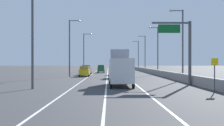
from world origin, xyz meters
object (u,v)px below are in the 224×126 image
object	(u,v)px
lamp_post_left_mid	(71,44)
box_truck	(120,69)
lamp_post_right_fifth	(138,53)
lamp_post_right_second	(181,40)
overhead_sign_gantry	(184,45)
lamp_post_left_near	(35,28)
lamp_post_right_third	(157,47)
car_blue_4	(115,72)
speed_advisory_sign	(215,72)
lamp_post_right_fourth	(144,51)
lamp_post_left_far	(85,50)
car_yellow_1	(85,71)
car_green_0	(101,69)
car_gray_2	(86,70)
car_white_3	(115,71)

from	to	relation	value
lamp_post_left_mid	box_truck	distance (m)	22.17
lamp_post_right_fifth	box_truck	xyz separation A→B (m)	(-9.39, -69.31, -4.18)
lamp_post_right_second	lamp_post_left_mid	size ratio (longest dim) A/B	1.00
lamp_post_right_second	lamp_post_right_fifth	bearing A→B (deg)	90.17
overhead_sign_gantry	lamp_post_left_near	world-z (taller)	lamp_post_left_near
lamp_post_right_third	lamp_post_left_mid	world-z (taller)	same
car_blue_4	box_truck	xyz separation A→B (m)	(0.33, -14.41, 0.89)
lamp_post_right_second	lamp_post_left_near	xyz separation A→B (m)	(-18.17, -13.71, 0.00)
speed_advisory_sign	lamp_post_left_near	xyz separation A→B (m)	(-16.57, 3.25, 4.31)
lamp_post_right_fourth	overhead_sign_gantry	bearing A→B (deg)	-91.99
speed_advisory_sign	lamp_post_right_fifth	world-z (taller)	lamp_post_right_fifth
lamp_post_right_fifth	lamp_post_left_near	distance (m)	75.04
lamp_post_left_mid	car_blue_4	world-z (taller)	lamp_post_left_mid
lamp_post_right_fourth	lamp_post_left_far	xyz separation A→B (m)	(-17.05, -5.83, 0.00)
lamp_post_right_third	overhead_sign_gantry	bearing A→B (deg)	-93.75
lamp_post_right_third	car_yellow_1	xyz separation A→B (m)	(-15.26, -8.70, -5.10)
overhead_sign_gantry	lamp_post_right_third	xyz separation A→B (m)	(1.87, 28.45, 1.35)
lamp_post_left_mid	lamp_post_left_near	bearing A→B (deg)	-90.63
speed_advisory_sign	lamp_post_left_mid	size ratio (longest dim) A/B	0.28
lamp_post_right_fifth	box_truck	distance (m)	70.07
lamp_post_right_third	lamp_post_right_fifth	world-z (taller)	same
car_green_0	box_truck	bearing A→B (deg)	-85.33
lamp_post_left_mid	lamp_post_left_far	size ratio (longest dim) A/B	1.00
speed_advisory_sign	car_yellow_1	distance (m)	31.22
lamp_post_left_near	car_green_0	xyz separation A→B (m)	(5.33, 43.59, -5.08)
lamp_post_right_second	lamp_post_right_fifth	size ratio (longest dim) A/B	1.00
lamp_post_right_fifth	lamp_post_left_near	bearing A→B (deg)	-103.87
car_yellow_1	lamp_post_right_fifth	bearing A→B (deg)	72.42
lamp_post_left_far	car_yellow_1	xyz separation A→B (m)	(1.99, -22.58, -5.10)
lamp_post_right_fourth	lamp_post_right_fifth	world-z (taller)	same
lamp_post_left_far	car_blue_4	world-z (taller)	lamp_post_left_far
car_green_0	speed_advisory_sign	bearing A→B (deg)	-76.50
lamp_post_right_third	lamp_post_left_far	size ratio (longest dim) A/B	1.00
car_green_0	car_blue_4	xyz separation A→B (m)	(2.94, -25.64, 0.00)
speed_advisory_sign	lamp_post_left_near	distance (m)	17.43
lamp_post_right_fifth	lamp_post_left_mid	size ratio (longest dim) A/B	1.00
lamp_post_right_third	car_green_0	xyz separation A→B (m)	(-12.67, 10.17, -5.08)
car_gray_2	car_blue_4	size ratio (longest dim) A/B	1.05
lamp_post_left_near	car_white_3	distance (m)	31.13
car_green_0	car_yellow_1	xyz separation A→B (m)	(-2.59, -18.87, -0.02)
speed_advisory_sign	lamp_post_right_third	world-z (taller)	lamp_post_right_third
lamp_post_left_far	car_white_3	world-z (taller)	lamp_post_left_far
car_yellow_1	box_truck	size ratio (longest dim) A/B	0.59
lamp_post_right_fifth	car_green_0	bearing A→B (deg)	-113.40
lamp_post_left_mid	car_white_3	bearing A→B (deg)	34.64
lamp_post_left_far	car_yellow_1	bearing A→B (deg)	-84.98
speed_advisory_sign	car_gray_2	distance (m)	37.99
lamp_post_left_near	car_green_0	world-z (taller)	lamp_post_left_near
car_gray_2	car_blue_4	bearing A→B (deg)	-67.56
overhead_sign_gantry	lamp_post_left_near	bearing A→B (deg)	-162.84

